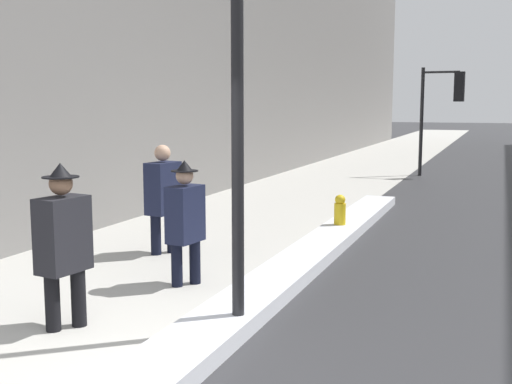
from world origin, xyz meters
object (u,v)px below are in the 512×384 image
object	(u,v)px
pedestrian_in_fedora	(185,218)
fire_hydrant	(340,215)
pedestrian_in_glasses	(63,240)
lamp_post	(237,59)
pedestrian_trailing	(163,194)
traffic_light_near	(446,98)

from	to	relation	value
pedestrian_in_fedora	fire_hydrant	distance (m)	3.95
pedestrian_in_glasses	pedestrian_in_fedora	world-z (taller)	pedestrian_in_glasses
lamp_post	fire_hydrant	world-z (taller)	lamp_post
pedestrian_in_fedora	pedestrian_trailing	xyz separation A→B (m)	(-1.09, 1.40, 0.06)
lamp_post	pedestrian_in_glasses	size ratio (longest dim) A/B	2.61
pedestrian_trailing	traffic_light_near	bearing A→B (deg)	174.29
traffic_light_near	fire_hydrant	distance (m)	10.27
traffic_light_near	pedestrian_in_glasses	distance (m)	15.86
lamp_post	pedestrian_in_fedora	distance (m)	2.53
traffic_light_near	pedestrian_in_glasses	world-z (taller)	traffic_light_near
traffic_light_near	pedestrian_in_fedora	world-z (taller)	traffic_light_near
traffic_light_near	pedestrian_in_fedora	distance (m)	14.01
lamp_post	fire_hydrant	xyz separation A→B (m)	(-0.20, 5.05, -2.31)
pedestrian_trailing	lamp_post	bearing A→B (deg)	48.70
lamp_post	fire_hydrant	size ratio (longest dim) A/B	6.25
pedestrian_trailing	pedestrian_in_glasses	bearing A→B (deg)	19.82
traffic_light_near	pedestrian_in_fedora	size ratio (longest dim) A/B	2.16
lamp_post	traffic_light_near	xyz separation A→B (m)	(0.67, 15.07, -0.23)
pedestrian_in_glasses	pedestrian_in_fedora	bearing A→B (deg)	175.38
traffic_light_near	fire_hydrant	world-z (taller)	traffic_light_near
pedestrian_trailing	fire_hydrant	size ratio (longest dim) A/B	2.35
lamp_post	traffic_light_near	size ratio (longest dim) A/B	1.30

